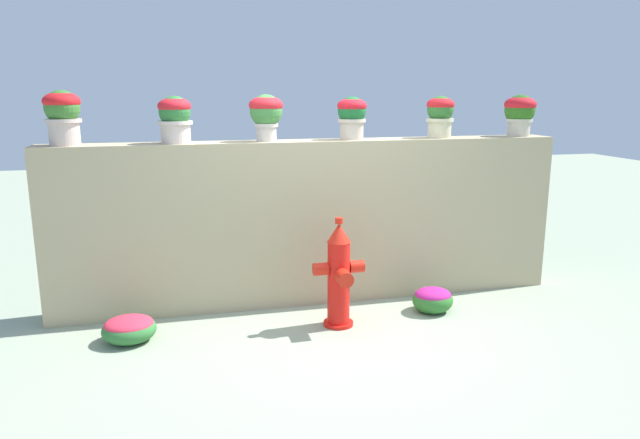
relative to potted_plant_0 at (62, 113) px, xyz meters
name	(u,v)px	position (x,y,z in m)	size (l,w,h in m)	color
ground_plane	(340,338)	(2.14, -0.95, -1.82)	(24.00, 24.00, 0.00)	#94A087
stone_wall	(313,222)	(2.14, 0.01, -1.05)	(4.84, 0.36, 1.55)	tan
potted_plant_0	(62,113)	(0.00, 0.00, 0.00)	(0.30, 0.30, 0.46)	beige
potted_plant_1	(175,116)	(0.90, -0.01, -0.04)	(0.30, 0.30, 0.41)	beige
potted_plant_2	(266,112)	(1.70, 0.02, -0.01)	(0.31, 0.31, 0.42)	beige
potted_plant_3	(352,114)	(2.52, 0.03, -0.04)	(0.28, 0.28, 0.40)	#C3B3A0
potted_plant_4	(440,113)	(3.41, 0.02, -0.03)	(0.27, 0.27, 0.40)	beige
potted_plant_5	(520,111)	(4.28, 0.02, -0.02)	(0.32, 0.32, 0.41)	beige
fire_hydrant	(339,276)	(2.20, -0.69, -1.37)	(0.45, 0.37, 0.96)	red
flower_bush_left	(433,299)	(3.13, -0.59, -1.70)	(0.38, 0.34, 0.24)	#30722C
flower_bush_right	(129,328)	(0.45, -0.60, -1.71)	(0.43, 0.39, 0.22)	#317234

